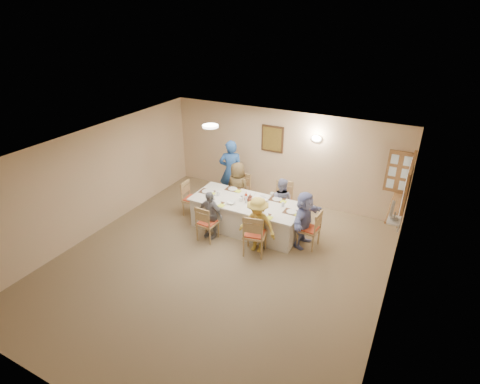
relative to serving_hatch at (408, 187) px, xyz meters
The scene contains 49 objects.
ground 4.28m from the serving_hatch, 143.22° to the right, with size 7.00×7.00×0.00m, color #907550.
room_walls 4.01m from the serving_hatch, 143.22° to the right, with size 7.00×7.00×7.00m.
wall_picture 3.67m from the serving_hatch, 163.15° to the left, with size 0.62×0.05×0.72m.
wall_sconce 2.56m from the serving_hatch, 155.76° to the left, with size 0.26×0.09×0.18m, color white.
ceiling_light 4.41m from the serving_hatch, 167.93° to the right, with size 0.36×0.36×0.05m, color white.
serving_hatch is the anchor object (origin of this frame).
hatch_sill 0.54m from the serving_hatch, behind, with size 0.30×1.50×0.05m, color olive.
shutter_door 0.80m from the serving_hatch, 108.89° to the left, with size 0.55×0.04×1.00m, color olive.
fan_shelf 1.36m from the serving_hatch, 93.39° to the right, with size 0.22×0.36×0.03m, color white.
desk_fan 1.36m from the serving_hatch, 94.66° to the right, with size 0.30×0.30×0.28m, color #A5A5A8, non-canonical shape.
dining_table 3.60m from the serving_hatch, 165.64° to the right, with size 2.64×1.12×0.76m, color beige.
chair_back_left 4.04m from the serving_hatch, behind, with size 0.47×0.47×0.98m, color tan, non-canonical shape.
chair_back_right 2.89m from the serving_hatch, behind, with size 0.48×0.48×1.00m, color tan, non-canonical shape.
chair_front_left 4.37m from the serving_hatch, 157.16° to the right, with size 0.43×0.43×0.90m, color tan, non-canonical shape.
chair_front_right 3.33m from the serving_hatch, 148.71° to the right, with size 0.48×0.48×1.00m, color tan, non-canonical shape.
chair_left_end 5.04m from the serving_hatch, behind, with size 0.44×0.44×0.92m, color tan, non-canonical shape.
chair_right_end 2.22m from the serving_hatch, 154.30° to the right, with size 0.44×0.44×0.91m, color tan, non-canonical shape.
diner_back_left 4.00m from the serving_hatch, behind, with size 0.73×0.53×1.38m, color brown.
diner_back_right 2.86m from the serving_hatch, behind, with size 0.60×0.47×1.20m, color #8182A9.
diner_front_left 4.30m from the serving_hatch, 158.66° to the right, with size 0.71×0.36×1.17m, color gray.
diner_front_right 3.23m from the serving_hatch, 150.60° to the right, with size 0.85×0.50×1.30m, color gold.
diner_right_end 2.24m from the serving_hatch, 155.86° to the right, with size 0.53×1.26×1.32m, color #8E97D5.
caregiver 4.42m from the serving_hatch, behind, with size 0.75×0.64×1.76m, color #264E93.
placemat_fl 4.18m from the serving_hatch, 162.04° to the right, with size 0.35×0.26×0.01m, color #472B19.
plate_fl 4.18m from the serving_hatch, 162.04° to the right, with size 0.24×0.24×0.02m, color white.
napkin_fl 4.02m from the serving_hatch, 160.55° to the right, with size 0.15×0.15×0.01m, color #EAFF35.
placemat_fr 3.08m from the serving_hatch, 154.94° to the right, with size 0.33×0.25×0.01m, color #472B19.
plate_fr 3.08m from the serving_hatch, 154.94° to the right, with size 0.26×0.26×0.02m, color white.
napkin_fr 2.95m from the serving_hatch, 152.50° to the right, with size 0.14×0.14×0.01m, color #EAFF35.
placemat_bl 4.00m from the serving_hatch, behind, with size 0.36×0.27×0.01m, color #472B19.
plate_bl 4.00m from the serving_hatch, behind, with size 0.23×0.23×0.01m, color white.
napkin_bl 3.83m from the serving_hatch, behind, with size 0.14×0.14×0.01m, color #EAFF35.
placemat_br 2.84m from the serving_hatch, behind, with size 0.37×0.27×0.01m, color #472B19.
plate_br 2.84m from the serving_hatch, behind, with size 0.23×0.23×0.01m, color white.
napkin_br 2.68m from the serving_hatch, 169.31° to the right, with size 0.13×0.13×0.01m, color #EAFF35.
placemat_le 4.55m from the serving_hatch, 169.12° to the right, with size 0.36×0.27×0.01m, color #472B19.
plate_le 4.55m from the serving_hatch, 169.12° to the right, with size 0.25×0.25×0.02m, color white.
napkin_le 4.39m from the serving_hatch, 168.02° to the right, with size 0.14×0.14×0.01m, color #EAFF35.
placemat_re 2.46m from the serving_hatch, 158.85° to the right, with size 0.36×0.27×0.01m, color #472B19.
plate_re 2.46m from the serving_hatch, 158.85° to the right, with size 0.23×0.23×0.01m, color white.
napkin_re 2.32m from the serving_hatch, 155.95° to the right, with size 0.15×0.15×0.01m, color #EAFF35.
teacup_a 4.28m from the serving_hatch, 164.50° to the right, with size 0.13×0.13×0.10m, color white.
teacup_b 2.99m from the serving_hatch, behind, with size 0.11×0.11×0.08m, color white.
bowl_a 3.82m from the serving_hatch, 162.72° to the right, with size 0.21×0.21×0.05m, color white.
bowl_b 3.10m from the serving_hatch, 167.84° to the right, with size 0.20×0.20×0.06m, color white.
condiment_ketchup 3.50m from the serving_hatch, 166.40° to the right, with size 0.10×0.11×0.22m, color #9F240D.
condiment_brown 3.41m from the serving_hatch, 166.60° to the right, with size 0.09×0.09×0.18m, color #5D2618.
condiment_malt 3.41m from the serving_hatch, 165.16° to the right, with size 0.14×0.14×0.15m, color #5D2618.
drinking_glass 3.62m from the serving_hatch, 167.02° to the right, with size 0.07×0.07×0.11m, color silver.
Camera 1 is at (3.35, -5.42, 4.88)m, focal length 28.00 mm.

